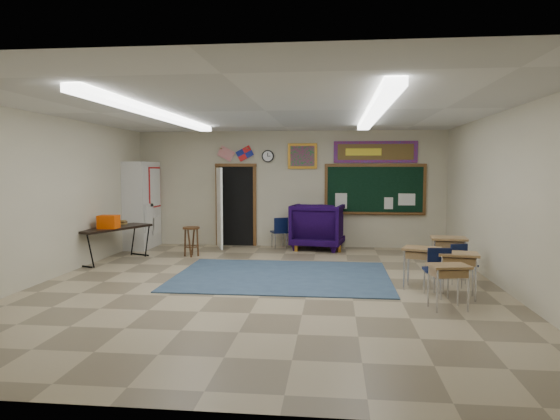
# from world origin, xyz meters

# --- Properties ---
(floor) EXTENTS (9.00, 9.00, 0.00)m
(floor) POSITION_xyz_m (0.00, 0.00, 0.00)
(floor) COLOR tan
(floor) RESTS_ON ground
(back_wall) EXTENTS (8.00, 0.04, 3.00)m
(back_wall) POSITION_xyz_m (0.00, 4.50, 1.50)
(back_wall) COLOR beige
(back_wall) RESTS_ON floor
(front_wall) EXTENTS (8.00, 0.04, 3.00)m
(front_wall) POSITION_xyz_m (0.00, -4.50, 1.50)
(front_wall) COLOR beige
(front_wall) RESTS_ON floor
(left_wall) EXTENTS (0.04, 9.00, 3.00)m
(left_wall) POSITION_xyz_m (-4.00, 0.00, 1.50)
(left_wall) COLOR beige
(left_wall) RESTS_ON floor
(right_wall) EXTENTS (0.04, 9.00, 3.00)m
(right_wall) POSITION_xyz_m (4.00, 0.00, 1.50)
(right_wall) COLOR beige
(right_wall) RESTS_ON floor
(ceiling) EXTENTS (8.00, 9.00, 0.04)m
(ceiling) POSITION_xyz_m (0.00, 0.00, 3.00)
(ceiling) COLOR silver
(ceiling) RESTS_ON back_wall
(area_rug) EXTENTS (4.00, 3.00, 0.02)m
(area_rug) POSITION_xyz_m (0.20, 0.80, 0.01)
(area_rug) COLOR #364F68
(area_rug) RESTS_ON floor
(fluorescent_strips) EXTENTS (3.86, 6.00, 0.10)m
(fluorescent_strips) POSITION_xyz_m (0.00, 0.00, 2.94)
(fluorescent_strips) COLOR white
(fluorescent_strips) RESTS_ON ceiling
(doorway) EXTENTS (1.10, 0.89, 2.16)m
(doorway) POSITION_xyz_m (-1.50, 4.35, 1.06)
(doorway) COLOR black
(doorway) RESTS_ON back_wall
(chalkboard) EXTENTS (2.55, 0.14, 1.30)m
(chalkboard) POSITION_xyz_m (2.20, 4.46, 1.46)
(chalkboard) COLOR brown
(chalkboard) RESTS_ON back_wall
(bulletin_board) EXTENTS (2.10, 0.05, 0.55)m
(bulletin_board) POSITION_xyz_m (2.20, 4.47, 2.45)
(bulletin_board) COLOR #B50F20
(bulletin_board) RESTS_ON back_wall
(framed_art_print) EXTENTS (0.75, 0.05, 0.65)m
(framed_art_print) POSITION_xyz_m (0.35, 4.47, 2.35)
(framed_art_print) COLOR #A16C1F
(framed_art_print) RESTS_ON back_wall
(wall_clock) EXTENTS (0.32, 0.05, 0.32)m
(wall_clock) POSITION_xyz_m (-0.55, 4.47, 2.35)
(wall_clock) COLOR black
(wall_clock) RESTS_ON back_wall
(wall_flags) EXTENTS (1.16, 0.06, 0.70)m
(wall_flags) POSITION_xyz_m (-1.40, 4.44, 2.48)
(wall_flags) COLOR red
(wall_flags) RESTS_ON back_wall
(storage_cabinet) EXTENTS (0.59, 1.25, 2.20)m
(storage_cabinet) POSITION_xyz_m (-3.71, 3.85, 1.10)
(storage_cabinet) COLOR silver
(storage_cabinet) RESTS_ON floor
(wingback_armchair) EXTENTS (1.43, 1.46, 1.16)m
(wingback_armchair) POSITION_xyz_m (0.78, 4.15, 0.58)
(wingback_armchair) COLOR black
(wingback_armchair) RESTS_ON floor
(student_chair_reading) EXTENTS (0.52, 0.52, 0.80)m
(student_chair_reading) POSITION_xyz_m (-0.22, 4.13, 0.40)
(student_chair_reading) COLOR #081032
(student_chair_reading) RESTS_ON floor
(student_chair_desk_a) EXTENTS (0.41, 0.41, 0.80)m
(student_chair_desk_a) POSITION_xyz_m (2.79, -0.40, 0.40)
(student_chair_desk_a) COLOR #081032
(student_chair_desk_a) RESTS_ON floor
(student_chair_desk_b) EXTENTS (0.46, 0.46, 0.72)m
(student_chair_desk_b) POSITION_xyz_m (3.40, 0.34, 0.36)
(student_chair_desk_b) COLOR #081032
(student_chair_desk_b) RESTS_ON floor
(student_desk_front_left) EXTENTS (0.70, 0.61, 0.71)m
(student_desk_front_left) POSITION_xyz_m (2.64, 0.06, 0.40)
(student_desk_front_left) COLOR #A57B4D
(student_desk_front_left) RESTS_ON floor
(student_desk_front_right) EXTENTS (0.68, 0.54, 0.76)m
(student_desk_front_right) POSITION_xyz_m (3.28, 1.01, 0.43)
(student_desk_front_right) COLOR #A57B4D
(student_desk_front_right) RESTS_ON floor
(student_desk_back_left) EXTENTS (0.61, 0.51, 0.65)m
(student_desk_back_left) POSITION_xyz_m (2.81, -1.15, 0.37)
(student_desk_back_left) COLOR #A57B4D
(student_desk_back_left) RESTS_ON floor
(student_desk_back_right) EXTENTS (0.66, 0.53, 0.72)m
(student_desk_back_right) POSITION_xyz_m (3.10, -0.48, 0.40)
(student_desk_back_right) COLOR #A57B4D
(student_desk_back_right) RESTS_ON floor
(folding_table) EXTENTS (1.26, 1.90, 1.03)m
(folding_table) POSITION_xyz_m (-3.65, 1.97, 0.41)
(folding_table) COLOR black
(folding_table) RESTS_ON floor
(wooden_stool) EXTENTS (0.39, 0.39, 0.68)m
(wooden_stool) POSITION_xyz_m (-2.11, 2.72, 0.35)
(wooden_stool) COLOR #4A2816
(wooden_stool) RESTS_ON floor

